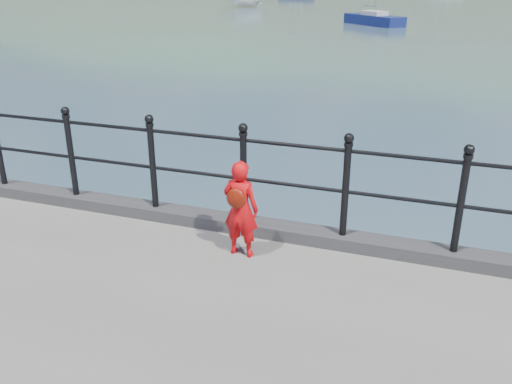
% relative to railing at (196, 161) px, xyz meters
% --- Properties ---
extents(ground, '(600.00, 600.00, 0.00)m').
position_rel_railing_xyz_m(ground, '(-0.00, 0.15, -1.82)').
color(ground, '#2D4251').
rests_on(ground, ground).
extents(kerb, '(60.00, 0.30, 0.15)m').
position_rel_railing_xyz_m(kerb, '(-0.00, -0.00, -0.75)').
color(kerb, '#28282B').
rests_on(kerb, quay).
extents(railing, '(18.11, 0.11, 1.20)m').
position_rel_railing_xyz_m(railing, '(0.00, 0.00, 0.00)').
color(railing, black).
rests_on(railing, kerb).
extents(child, '(0.42, 0.33, 1.10)m').
position_rel_railing_xyz_m(child, '(0.77, -0.56, -0.27)').
color(child, red).
rests_on(child, quay).
extents(sailboat_port, '(4.93, 4.58, 7.54)m').
position_rel_railing_xyz_m(sailboat_port, '(-2.84, 37.18, -1.48)').
color(sailboat_port, navy).
rests_on(sailboat_port, ground).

